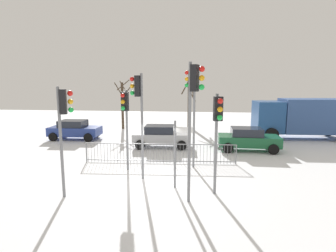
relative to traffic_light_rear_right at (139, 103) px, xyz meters
name	(u,v)px	position (x,y,z in m)	size (l,w,h in m)	color
ground_plane	(149,186)	(0.59, -0.91, -3.45)	(60.00, 60.00, 0.00)	white
traffic_light_rear_right	(139,103)	(0.00, 0.00, 0.00)	(0.57, 0.33, 4.72)	slate
traffic_light_mid_left	(125,112)	(-0.89, 1.03, -0.54)	(0.35, 0.57, 3.98)	slate
traffic_light_foreground_right	(194,102)	(2.43, -2.27, 0.21)	(0.55, 0.37, 5.01)	slate
traffic_light_mid_right	(218,122)	(3.32, -1.53, -0.59)	(0.36, 0.56, 3.91)	slate
traffic_light_rear_left	(64,117)	(-2.30, -2.27, -0.39)	(0.55, 0.38, 4.18)	slate
traffic_light_foreground_left	(192,96)	(2.27, 1.87, 0.23)	(0.54, 0.39, 5.04)	slate
direction_sign_post	(177,150)	(1.74, -0.93, -1.87)	(0.77, 0.23, 2.82)	slate
pedestrian_guard_railing	(160,153)	(0.59, 2.48, -2.90)	(8.19, 0.48, 1.07)	slate
car_green_far	(248,139)	(5.82, 5.84, -2.69)	(3.83, 1.99, 1.47)	#195933
car_blue_near	(75,129)	(-6.83, 8.03, -2.69)	(3.84, 2.00, 1.47)	navy
car_silver_mid	(161,136)	(0.16, 6.20, -2.69)	(3.87, 2.06, 1.47)	#B2B5BA
delivery_truck	(302,116)	(10.65, 10.20, -1.71)	(7.15, 2.98, 3.10)	#33518C
bare_tree_left	(189,102)	(1.77, 14.61, -0.98)	(1.48, 1.48, 4.66)	#473828
bare_tree_centre	(123,103)	(-4.44, 13.18, -1.04)	(1.51, 1.52, 4.62)	#473828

